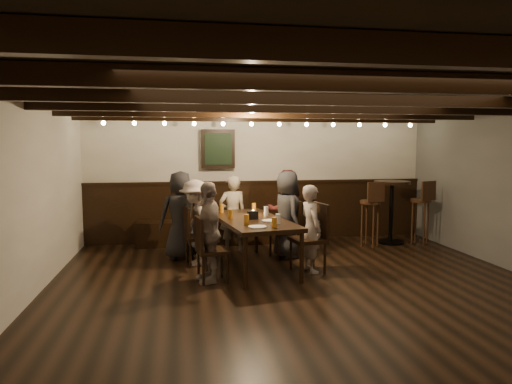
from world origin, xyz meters
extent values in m
plane|color=black|center=(0.00, 0.00, 0.00)|extent=(7.00, 7.00, 0.00)
plane|color=black|center=(0.00, 0.00, 2.40)|extent=(7.00, 7.00, 0.00)
plane|color=beige|center=(0.00, 3.50, 1.20)|extent=(6.50, 0.00, 6.50)
plane|color=beige|center=(-3.25, 0.00, 1.20)|extent=(0.00, 7.00, 7.00)
cube|color=black|center=(0.00, 3.46, 0.55)|extent=(6.50, 0.08, 1.10)
cube|color=black|center=(-0.80, 3.20, 0.23)|extent=(3.00, 0.45, 0.45)
cube|color=black|center=(-0.80, 3.40, 1.75)|extent=(0.62, 0.12, 0.72)
cube|color=black|center=(-0.80, 3.33, 1.75)|extent=(0.50, 0.02, 0.58)
cube|color=black|center=(0.00, -2.90, 2.31)|extent=(6.50, 0.10, 0.16)
cube|color=black|center=(0.00, -1.74, 2.31)|extent=(6.50, 0.10, 0.16)
cube|color=black|center=(0.00, -0.58, 2.31)|extent=(6.50, 0.10, 0.16)
cube|color=black|center=(0.00, 0.58, 2.31)|extent=(6.50, 0.10, 0.16)
cube|color=black|center=(0.00, 1.74, 2.31)|extent=(6.50, 0.10, 0.16)
cube|color=black|center=(0.00, 2.90, 2.31)|extent=(6.50, 0.10, 0.16)
sphere|color=#FFE099|center=(-2.75, 2.88, 2.19)|extent=(0.07, 0.07, 0.07)
sphere|color=#FFE099|center=(-1.38, 2.88, 2.19)|extent=(0.07, 0.07, 0.07)
sphere|color=#FFE099|center=(0.00, 2.88, 2.19)|extent=(0.07, 0.07, 0.07)
sphere|color=#FFE099|center=(1.38, 2.88, 2.19)|extent=(0.07, 0.07, 0.07)
sphere|color=#FFE099|center=(2.75, 2.88, 2.19)|extent=(0.07, 0.07, 0.07)
cube|color=black|center=(-0.47, 1.45, 0.72)|extent=(1.20, 2.10, 0.06)
cylinder|color=black|center=(-0.71, 0.47, 0.34)|extent=(0.06, 0.06, 0.69)
cylinder|color=black|center=(-1.00, 2.31, 0.34)|extent=(0.06, 0.06, 0.69)
cylinder|color=black|center=(0.06, 0.59, 0.34)|extent=(0.06, 0.06, 0.69)
cylinder|color=black|center=(-0.24, 2.44, 0.34)|extent=(0.06, 0.06, 0.69)
cube|color=black|center=(-1.23, 1.79, 0.42)|extent=(0.47, 0.47, 0.05)
cube|color=black|center=(-1.42, 1.76, 0.67)|extent=(0.10, 0.41, 0.45)
cube|color=black|center=(-1.09, 0.90, 0.41)|extent=(0.46, 0.46, 0.05)
cube|color=black|center=(-1.27, 0.87, 0.66)|extent=(0.10, 0.40, 0.44)
cube|color=black|center=(0.15, 2.01, 0.44)|extent=(0.49, 0.49, 0.05)
cube|color=black|center=(0.34, 2.04, 0.70)|extent=(0.11, 0.43, 0.47)
cube|color=black|center=(0.29, 1.12, 0.47)|extent=(0.52, 0.52, 0.05)
cube|color=black|center=(0.49, 1.15, 0.74)|extent=(0.11, 0.45, 0.50)
imported|color=black|center=(-1.50, 2.20, 0.71)|extent=(0.75, 0.55, 1.42)
imported|color=gray|center=(-0.64, 2.49, 0.66)|extent=(0.52, 0.39, 1.31)
imported|color=#581E1E|center=(0.27, 2.48, 0.70)|extent=(0.76, 0.63, 1.40)
imported|color=#B1A095|center=(-1.28, 1.78, 0.65)|extent=(0.61, 0.91, 1.31)
imported|color=gray|center=(-1.14, 0.89, 0.67)|extent=(0.45, 0.83, 1.35)
imported|color=#29292B|center=(0.20, 2.02, 0.71)|extent=(0.55, 0.75, 1.41)
imported|color=gray|center=(0.34, 1.13, 0.63)|extent=(0.37, 0.50, 1.26)
cylinder|color=#BF7219|center=(-0.86, 2.10, 0.82)|extent=(0.07, 0.07, 0.14)
cylinder|color=#BF7219|center=(-0.33, 2.13, 0.82)|extent=(0.07, 0.07, 0.14)
cylinder|color=#BF7219|center=(-0.78, 1.50, 0.82)|extent=(0.07, 0.07, 0.14)
cylinder|color=silver|center=(-0.21, 1.70, 0.82)|extent=(0.07, 0.07, 0.14)
cylinder|color=#BF7219|center=(-0.62, 0.97, 0.82)|extent=(0.07, 0.07, 0.14)
cylinder|color=silver|center=(-0.19, 0.94, 0.82)|extent=(0.07, 0.07, 0.14)
cylinder|color=#BF7219|center=(-0.30, 0.67, 0.82)|extent=(0.07, 0.07, 0.14)
cylinder|color=white|center=(-0.51, 0.74, 0.75)|extent=(0.24, 0.24, 0.01)
cylinder|color=white|center=(-0.25, 1.19, 0.75)|extent=(0.24, 0.24, 0.01)
cube|color=black|center=(-0.46, 1.40, 0.81)|extent=(0.15, 0.10, 0.12)
cylinder|color=beige|center=(-0.40, 1.77, 0.77)|extent=(0.05, 0.05, 0.05)
cylinder|color=black|center=(2.35, 2.73, 0.02)|extent=(0.48, 0.48, 0.04)
cylinder|color=black|center=(2.35, 2.73, 0.57)|extent=(0.08, 0.08, 1.09)
cylinder|color=black|center=(2.35, 2.73, 1.14)|extent=(0.66, 0.66, 0.05)
cylinder|color=#331E10|center=(1.85, 2.53, 0.81)|extent=(0.37, 0.37, 0.05)
cube|color=#331E10|center=(1.87, 2.36, 1.00)|extent=(0.33, 0.07, 0.35)
cylinder|color=#331E10|center=(2.85, 2.58, 0.81)|extent=(0.37, 0.37, 0.05)
cube|color=#331E10|center=(2.90, 2.41, 1.00)|extent=(0.32, 0.13, 0.35)
camera|label=1|loc=(-1.50, -5.11, 1.84)|focal=32.00mm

